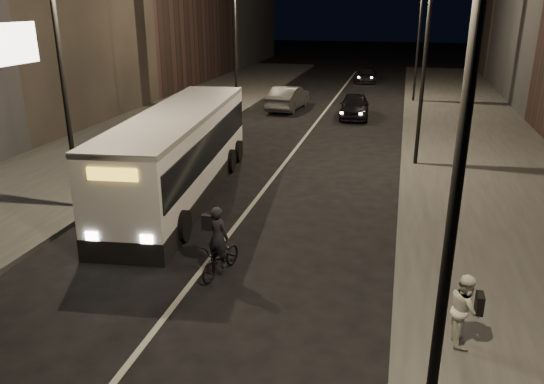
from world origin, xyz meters
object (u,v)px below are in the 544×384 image
Objects in this scene: city_bus at (180,150)px; streetlight_left_near at (66,49)px; streetlight_right_near at (442,119)px; streetlight_right_far at (416,24)px; pedestrian_woman at (465,309)px; car_near at (354,106)px; car_mid at (288,98)px; streetlight_right_mid at (420,38)px; cyclist_on_bicycle at (220,252)px; streetlight_left_far at (239,26)px; car_far at (367,75)px.

streetlight_left_near is at bearing -142.11° from city_bus.
streetlight_right_near and streetlight_right_far have the same top height.
streetlight_left_near is at bearing -113.96° from streetlight_right_far.
car_near is at bearing 4.90° from pedestrian_woman.
pedestrian_woman is at bearing -44.94° from city_bus.
streetlight_right_far reaches higher than car_mid.
cyclist_on_bicycle is (-4.75, -11.18, -4.71)m from streetlight_right_mid.
city_bus is (2.50, 2.42, -3.67)m from streetlight_left_near.
streetlight_right_mid reaches higher than car_near.
cyclist_on_bicycle is (5.92, -21.18, -4.71)m from streetlight_left_far.
car_near is at bearing 108.56° from streetlight_right_mid.
car_far is (-4.78, 38.77, -0.30)m from pedestrian_woman.
pedestrian_woman reaches higher than car_mid.
city_bus is at bearing 128.08° from streetlight_right_near.
streetlight_right_far is at bearing -3.84° from pedestrian_woman.
cyclist_on_bicycle is 37.00m from car_far.
streetlight_right_mid is 26.50m from car_far.
streetlight_right_near is at bearing -90.00° from streetlight_right_mid.
streetlight_left_near is 18.00m from streetlight_left_far.
streetlight_right_far is 4.13× the size of cyclist_on_bicycle.
streetlight_right_near is at bearing -86.54° from car_far.
streetlight_left_far is at bearing 118.49° from cyclist_on_bicycle.
car_near reaches higher than car_far.
streetlight_right_near is 26.46m from car_near.
streetlight_right_mid is 14.62m from streetlight_left_far.
streetlight_right_mid is 5.31× the size of pedestrian_woman.
streetlight_right_mid is at bearing 36.88° from streetlight_left_near.
car_near is 0.90× the size of car_mid.
streetlight_left_near reaches higher than pedestrian_woman.
city_bus is 5.95× the size of cyclist_on_bicycle.
city_bus reaches higher than pedestrian_woman.
streetlight_left_far is 5.56m from car_mid.
streetlight_left_near is 0.69× the size of city_bus.
streetlight_left_near reaches higher than cyclist_on_bicycle.
streetlight_right_near is 1.00× the size of streetlight_right_mid.
streetlight_right_mid is 1.89× the size of car_far.
streetlight_left_near is 4.13× the size of cyclist_on_bicycle.
streetlight_right_far is 23.36m from city_bus.
pedestrian_woman is (1.06, 3.03, -4.44)m from streetlight_right_near.
car_mid is (-7.80, -4.64, -4.57)m from streetlight_right_far.
streetlight_right_mid and streetlight_right_far have the same top height.
streetlight_right_far is 1.70× the size of car_mid.
streetlight_left_near is 8.20m from cyclist_on_bicycle.
car_mid is 15.01m from car_far.
streetlight_right_far reaches higher than cyclist_on_bicycle.
streetlight_left_far is (-10.66, -6.00, 0.00)m from streetlight_right_far.
streetlight_left_near is at bearing 86.52° from car_mid.
city_bus is 2.44× the size of car_mid.
pedestrian_woman is (11.72, -4.97, -4.44)m from streetlight_left_near.
streetlight_right_far and streetlight_left_near have the same top height.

